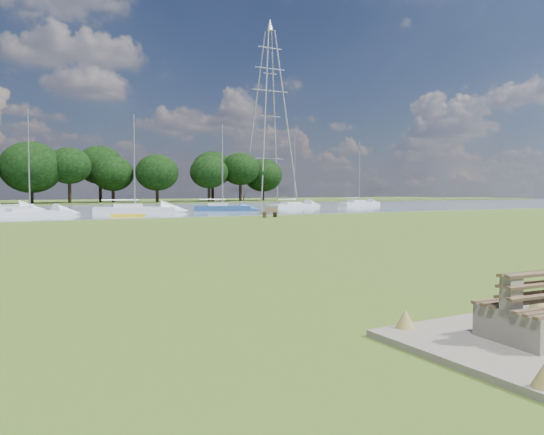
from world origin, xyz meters
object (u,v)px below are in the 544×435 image
riverbank_bench (271,212)px  sailboat_6 (222,206)px  sailboat_0 (134,208)px  sailboat_4 (294,204)px  sailboat_8 (359,202)px  kayak (128,215)px  pylon (270,89)px  sailboat_7 (29,211)px

riverbank_bench → sailboat_6: size_ratio=0.17×
sailboat_0 → sailboat_4: sailboat_0 is taller
sailboat_8 → sailboat_4: bearing=179.9°
sailboat_4 → sailboat_0: bearing=-173.8°
kayak → sailboat_6: size_ratio=0.30×
kayak → pylon: 63.25m
riverbank_bench → sailboat_6: bearing=66.2°
sailboat_4 → sailboat_8: bearing=-1.4°
kayak → pylon: pylon is taller
sailboat_0 → sailboat_8: sailboat_0 is taller
riverbank_bench → pylon: 61.89m
pylon → sailboat_7: bearing=-137.5°
riverbank_bench → sailboat_7: size_ratio=0.17×
sailboat_8 → pylon: bearing=76.2°
kayak → sailboat_4: size_ratio=0.31×
sailboat_0 → sailboat_8: 32.89m
sailboat_7 → pylon: bearing=24.6°
sailboat_6 → sailboat_8: size_ratio=1.01×
sailboat_0 → sailboat_6: size_ratio=1.05×
riverbank_bench → sailboat_4: (13.22, 18.25, 0.03)m
sailboat_4 → sailboat_7: 31.30m
pylon → sailboat_7: 64.17m
sailboat_4 → sailboat_6: 13.19m
kayak → sailboat_6: (11.41, 7.52, 0.39)m
pylon → sailboat_7: pylon is taller
sailboat_4 → kayak: bearing=-159.7°
sailboat_0 → sailboat_7: (-9.19, -2.34, -0.10)m
sailboat_4 → sailboat_6: sailboat_6 is taller
sailboat_7 → kayak: bearing=-54.1°
riverbank_bench → sailboat_8: (24.27, 19.68, 0.10)m
sailboat_0 → pylon: bearing=64.0°
pylon → sailboat_4: size_ratio=3.94×
sailboat_6 → sailboat_7: sailboat_6 is taller
pylon → sailboat_6: bearing=-124.6°
sailboat_4 → pylon: bearing=57.4°
sailboat_7 → riverbank_bench: bearing=-48.9°
sailboat_0 → sailboat_6: (9.08, 0.14, 0.01)m
riverbank_bench → kayak: size_ratio=0.56×
sailboat_4 → sailboat_7: bearing=-174.0°
kayak → sailboat_7: size_ratio=0.30×
riverbank_bench → sailboat_0: (-7.85, 12.61, 0.12)m
kayak → sailboat_0: 7.74m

